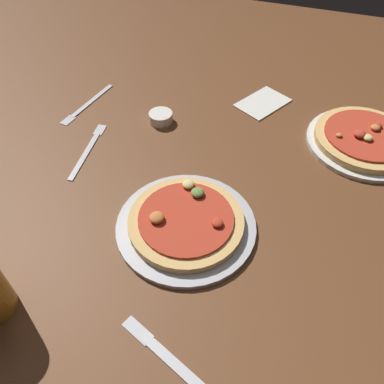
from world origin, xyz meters
name	(u,v)px	position (x,y,z in m)	size (l,w,h in m)	color
ground_plane	(192,202)	(0.00, 0.00, -0.01)	(2.40, 2.40, 0.03)	brown
pizza_plate_near	(186,223)	(0.02, -0.09, 0.02)	(0.30, 0.30, 0.05)	#B2B2B7
pizza_plate_far	(365,140)	(0.37, 0.33, 0.02)	(0.30, 0.30, 0.05)	silver
ramekin_sauce	(161,117)	(-0.18, 0.25, 0.01)	(0.07, 0.07, 0.03)	silver
napkin_folded	(263,102)	(0.07, 0.43, 0.00)	(0.10, 0.15, 0.01)	silver
fork_left	(88,149)	(-0.32, 0.07, 0.00)	(0.05, 0.23, 0.01)	silver
knife_right	(169,358)	(0.09, -0.36, 0.00)	(0.21, 0.10, 0.01)	silver
fork_spare	(87,104)	(-0.42, 0.25, 0.00)	(0.05, 0.23, 0.01)	silver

